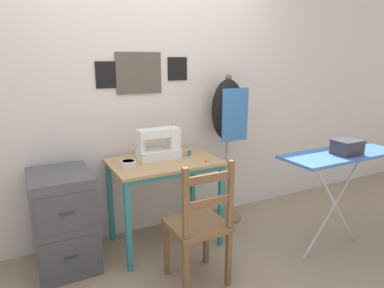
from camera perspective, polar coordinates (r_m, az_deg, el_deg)
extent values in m
plane|color=gray|center=(2.96, -1.98, -18.58)|extent=(14.00, 14.00, 0.00)
cube|color=silver|center=(3.13, -7.53, 8.01)|extent=(10.00, 0.05, 2.55)
cube|color=brown|center=(3.06, -8.85, 11.61)|extent=(0.41, 0.02, 0.35)
cube|color=black|center=(2.99, -13.89, 11.13)|extent=(0.20, 0.01, 0.22)
cube|color=black|center=(3.20, -2.45, 12.42)|extent=(0.19, 0.01, 0.21)
cube|color=tan|center=(2.90, -4.69, -2.97)|extent=(0.90, 0.60, 0.02)
cube|color=teal|center=(2.68, -2.48, -5.09)|extent=(0.82, 0.03, 0.04)
cube|color=teal|center=(2.69, -10.57, -13.41)|extent=(0.04, 0.04, 0.74)
cube|color=teal|center=(3.00, 4.83, -10.21)|extent=(0.04, 0.04, 0.74)
cube|color=teal|center=(3.15, -13.44, -9.34)|extent=(0.04, 0.04, 0.74)
cube|color=teal|center=(3.41, 0.10, -7.04)|extent=(0.04, 0.04, 0.74)
cube|color=white|center=(2.94, -5.57, -1.66)|extent=(0.35, 0.18, 0.08)
cube|color=white|center=(2.96, -3.26, 1.09)|extent=(0.09, 0.15, 0.18)
cube|color=white|center=(2.89, -6.07, 1.85)|extent=(0.31, 0.13, 0.07)
cube|color=white|center=(2.87, -8.55, -0.20)|extent=(0.04, 0.10, 0.11)
cylinder|color=#B22D2D|center=(2.98, -2.34, 1.20)|extent=(0.02, 0.06, 0.06)
cylinder|color=#99999E|center=(2.94, -3.29, 3.04)|extent=(0.01, 0.01, 0.02)
cylinder|color=silver|center=(2.75, -10.55, -3.27)|extent=(0.12, 0.12, 0.05)
cylinder|color=gray|center=(2.75, -10.57, -2.81)|extent=(0.10, 0.10, 0.01)
cube|color=silver|center=(2.84, 3.63, -3.00)|extent=(0.07, 0.07, 0.00)
cube|color=silver|center=(2.83, 3.53, -3.07)|extent=(0.05, 0.09, 0.00)
torus|color=#DB511E|center=(2.86, 2.41, -2.89)|extent=(0.03, 0.03, 0.01)
torus|color=#DB511E|center=(2.86, 2.45, -2.86)|extent=(0.03, 0.03, 0.01)
cylinder|color=purple|center=(3.07, -1.98, -1.38)|extent=(0.03, 0.03, 0.04)
cylinder|color=beige|center=(3.06, -1.98, -1.09)|extent=(0.04, 0.04, 0.00)
cylinder|color=beige|center=(3.07, -1.98, -1.68)|extent=(0.04, 0.04, 0.00)
cylinder|color=#2875C1|center=(3.01, -0.45, -1.62)|extent=(0.04, 0.04, 0.04)
cylinder|color=beige|center=(3.00, -0.46, -1.25)|extent=(0.04, 0.04, 0.00)
cylinder|color=beige|center=(3.01, -0.45, -2.00)|extent=(0.04, 0.04, 0.00)
cube|color=brown|center=(2.51, 0.83, -13.34)|extent=(0.40, 0.38, 0.04)
cube|color=brown|center=(2.68, -4.23, -17.08)|extent=(0.04, 0.04, 0.42)
cube|color=brown|center=(2.82, 2.37, -15.45)|extent=(0.04, 0.04, 0.42)
cube|color=brown|center=(2.44, -1.03, -20.57)|extent=(0.04, 0.04, 0.42)
cube|color=brown|center=(2.58, 6.09, -18.48)|extent=(0.04, 0.04, 0.42)
cube|color=brown|center=(2.20, -1.09, -9.96)|extent=(0.04, 0.04, 0.48)
cube|color=brown|center=(2.36, 6.40, -8.34)|extent=(0.04, 0.04, 0.48)
cube|color=brown|center=(2.22, 2.84, -5.72)|extent=(0.34, 0.02, 0.06)
cube|color=brown|center=(2.28, 2.79, -9.70)|extent=(0.34, 0.02, 0.06)
cube|color=#4C4C51|center=(2.88, -20.59, -11.83)|extent=(0.45, 0.52, 0.77)
cube|color=#46464B|center=(2.57, -20.14, -10.82)|extent=(0.41, 0.01, 0.28)
cube|color=#333338|center=(2.56, -20.11, -10.91)|extent=(0.10, 0.01, 0.02)
cube|color=#46464B|center=(2.73, -19.51, -17.32)|extent=(0.41, 0.01, 0.28)
cube|color=#333338|center=(2.72, -19.48, -17.42)|extent=(0.10, 0.01, 0.02)
cylinder|color=#846647|center=(3.62, 5.53, -11.93)|extent=(0.32, 0.32, 0.03)
cylinder|color=#ADA89E|center=(3.45, 5.71, -5.06)|extent=(0.03, 0.03, 0.89)
ellipsoid|color=black|center=(3.30, 5.98, 5.65)|extent=(0.33, 0.24, 0.58)
sphere|color=brown|center=(3.26, 6.12, 10.99)|extent=(0.06, 0.06, 0.06)
cube|color=teal|center=(3.20, 7.20, 4.83)|extent=(0.28, 0.01, 0.49)
cube|color=#3D6BAD|center=(3.00, 23.48, -1.59)|extent=(1.02, 0.38, 0.02)
cylinder|color=#B7B7BC|center=(3.13, 22.71, -9.21)|extent=(0.63, 0.02, 0.85)
cylinder|color=#B7B7BC|center=(3.13, 22.71, -9.21)|extent=(0.63, 0.02, 0.85)
cube|color=#333338|center=(2.96, 24.42, -0.54)|extent=(0.21, 0.16, 0.11)
cube|color=#38383D|center=(2.95, 24.54, 0.56)|extent=(0.22, 0.17, 0.01)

